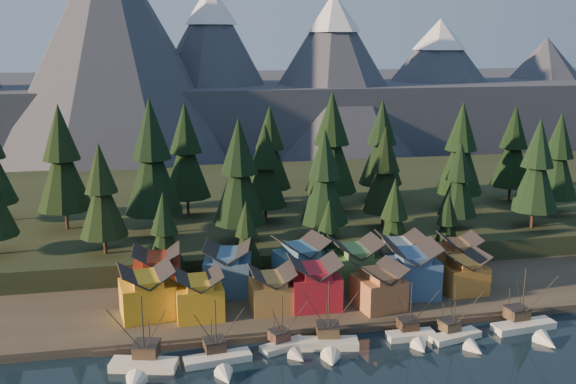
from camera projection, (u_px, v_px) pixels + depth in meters
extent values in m
plane|color=black|center=(364.00, 379.00, 94.34)|extent=(500.00, 500.00, 0.00)
cube|color=#362F27|center=(305.00, 278.00, 132.33)|extent=(400.00, 50.00, 1.50)
cube|color=black|center=(265.00, 207.00, 179.51)|extent=(420.00, 100.00, 6.00)
cube|color=#4D4137|center=(335.00, 327.00, 109.97)|extent=(80.00, 4.00, 1.00)
cube|color=#4D5263|center=(217.00, 109.00, 319.84)|extent=(560.00, 160.00, 30.00)
cone|color=#4D5263|center=(112.00, 49.00, 247.09)|extent=(100.00, 100.00, 90.00)
cone|color=#4D5263|center=(212.00, 70.00, 273.96)|extent=(80.00, 80.00, 72.00)
cone|color=white|center=(211.00, 3.00, 267.63)|extent=(22.40, 22.40, 17.28)
cone|color=#4D5263|center=(333.00, 75.00, 272.49)|extent=(84.00, 84.00, 68.00)
cone|color=white|center=(334.00, 12.00, 266.51)|extent=(23.52, 23.52, 16.32)
cone|color=#4D5263|center=(437.00, 83.00, 299.38)|extent=(92.00, 92.00, 58.00)
cone|color=white|center=(440.00, 34.00, 294.28)|extent=(25.76, 25.76, 13.92)
cone|color=#4D5263|center=(543.00, 88.00, 319.35)|extent=(88.00, 88.00, 50.00)
cube|color=white|center=(144.00, 366.00, 97.06)|extent=(10.56, 5.74, 1.82)
cube|color=black|center=(144.00, 370.00, 97.22)|extent=(10.81, 5.86, 0.40)
cube|color=#4A3927|center=(146.00, 350.00, 98.43)|extent=(4.37, 4.20, 2.05)
cube|color=#282525|center=(146.00, 343.00, 98.17)|extent=(4.64, 4.48, 0.23)
cylinder|color=black|center=(143.00, 328.00, 96.27)|extent=(0.21, 0.21, 10.26)
cylinder|color=black|center=(149.00, 334.00, 100.09)|extent=(0.16, 0.16, 5.02)
cube|color=silver|center=(218.00, 360.00, 99.07)|extent=(10.71, 4.35, 1.60)
cone|color=silver|center=(226.00, 378.00, 93.81)|extent=(3.44, 3.92, 2.99)
cube|color=black|center=(218.00, 364.00, 99.21)|extent=(10.97, 4.43, 0.35)
cube|color=#473226|center=(215.00, 346.00, 100.47)|extent=(3.56, 3.39, 1.80)
cube|color=#282525|center=(214.00, 340.00, 100.23)|extent=(3.78, 3.61, 0.20)
cylinder|color=black|center=(216.00, 327.00, 98.44)|extent=(0.18, 0.18, 8.98)
cylinder|color=black|center=(211.00, 332.00, 102.13)|extent=(0.14, 0.14, 4.39)
cube|color=beige|center=(284.00, 347.00, 103.36)|extent=(8.28, 5.38, 1.44)
cone|color=beige|center=(299.00, 358.00, 99.84)|extent=(3.49, 3.48, 2.69)
cube|color=black|center=(284.00, 350.00, 103.49)|extent=(8.48, 5.49, 0.31)
cube|color=#51342B|center=(279.00, 336.00, 104.21)|extent=(3.66, 3.56, 1.62)
cube|color=#282525|center=(279.00, 331.00, 104.01)|extent=(3.89, 3.79, 0.18)
cylinder|color=black|center=(282.00, 319.00, 102.66)|extent=(0.16, 0.16, 8.08)
cylinder|color=black|center=(274.00, 325.00, 105.25)|extent=(0.13, 0.13, 3.95)
cube|color=silver|center=(329.00, 345.00, 103.91)|extent=(9.97, 4.85, 1.77)
cone|color=silver|center=(332.00, 361.00, 98.81)|extent=(3.81, 3.77, 3.31)
cube|color=black|center=(328.00, 349.00, 104.06)|extent=(10.21, 4.95, 0.39)
cube|color=brown|center=(328.00, 330.00, 105.21)|extent=(4.03, 3.85, 1.99)
cube|color=#282525|center=(328.00, 324.00, 104.96)|extent=(4.29, 4.11, 0.22)
cylinder|color=black|center=(329.00, 310.00, 103.13)|extent=(0.20, 0.20, 9.93)
cylinder|color=black|center=(327.00, 317.00, 106.78)|extent=(0.15, 0.15, 4.85)
cube|color=white|center=(411.00, 336.00, 107.01)|extent=(8.03, 2.90, 1.52)
cone|color=white|center=(421.00, 348.00, 102.82)|extent=(2.87, 2.75, 2.86)
cube|color=black|center=(411.00, 340.00, 107.15)|extent=(8.22, 2.95, 0.33)
cube|color=#413022|center=(408.00, 325.00, 108.07)|extent=(3.06, 2.87, 1.71)
cube|color=#282525|center=(408.00, 319.00, 107.85)|extent=(3.25, 3.06, 0.19)
cylinder|color=black|center=(411.00, 307.00, 106.32)|extent=(0.17, 0.17, 8.57)
cylinder|color=black|center=(404.00, 313.00, 109.34)|extent=(0.13, 0.13, 4.19)
cube|color=silver|center=(455.00, 337.00, 106.64)|extent=(9.39, 4.89, 1.48)
cone|color=silver|center=(476.00, 350.00, 102.31)|extent=(3.45, 3.65, 2.78)
cube|color=black|center=(455.00, 341.00, 106.77)|extent=(9.61, 4.99, 0.32)
cube|color=brown|center=(449.00, 326.00, 107.75)|extent=(3.56, 3.42, 1.67)
cube|color=#282525|center=(450.00, 321.00, 107.54)|extent=(3.78, 3.65, 0.19)
cylinder|color=black|center=(455.00, 309.00, 106.00)|extent=(0.17, 0.17, 8.35)
cylinder|color=black|center=(443.00, 314.00, 109.09)|extent=(0.13, 0.13, 4.08)
cube|color=white|center=(523.00, 327.00, 110.27)|extent=(11.49, 4.46, 1.73)
cone|color=white|center=(548.00, 343.00, 104.57)|extent=(3.65, 4.16, 3.24)
cube|color=black|center=(523.00, 331.00, 110.42)|extent=(11.77, 4.55, 0.38)
cube|color=brown|center=(517.00, 314.00, 111.78)|extent=(3.80, 3.61, 1.95)
cube|color=#282525|center=(517.00, 308.00, 111.53)|extent=(4.04, 3.85, 0.22)
cylinder|color=black|center=(524.00, 295.00, 109.59)|extent=(0.19, 0.19, 9.73)
cylinder|color=black|center=(509.00, 300.00, 113.59)|extent=(0.15, 0.15, 4.76)
cube|color=gold|center=(147.00, 299.00, 111.66)|extent=(10.05, 9.12, 6.16)
cube|color=gold|center=(146.00, 279.00, 110.80)|extent=(6.04, 8.35, 1.26)
cube|color=gold|center=(199.00, 301.00, 111.31)|extent=(8.29, 7.44, 5.78)
cube|color=gold|center=(199.00, 282.00, 110.51)|extent=(4.69, 7.15, 1.12)
cube|color=olive|center=(272.00, 295.00, 114.51)|extent=(7.86, 7.36, 5.16)
cube|color=olive|center=(272.00, 279.00, 113.79)|extent=(4.38, 7.15, 1.09)
cube|color=maroon|center=(314.00, 290.00, 115.67)|extent=(9.01, 8.00, 6.21)
cube|color=maroon|center=(314.00, 270.00, 114.81)|extent=(5.05, 7.74, 1.24)
cube|color=#A7663B|center=(379.00, 292.00, 115.39)|extent=(9.16, 9.16, 5.55)
cube|color=#A7663B|center=(379.00, 275.00, 114.62)|extent=(5.70, 8.32, 1.09)
cube|color=#365680|center=(411.00, 277.00, 120.89)|extent=(10.37, 9.02, 7.08)
cube|color=#365680|center=(412.00, 256.00, 119.91)|extent=(6.06, 8.42, 1.35)
cube|color=#B3752E|center=(463.00, 278.00, 122.41)|extent=(8.16, 7.23, 5.39)
cube|color=#B3752E|center=(464.00, 262.00, 121.66)|extent=(4.63, 6.92, 1.10)
cube|color=maroon|center=(158.00, 279.00, 120.45)|extent=(8.82, 7.90, 6.69)
cube|color=maroon|center=(157.00, 259.00, 119.54)|extent=(4.95, 7.63, 1.21)
cube|color=#365980|center=(228.00, 275.00, 121.94)|extent=(9.93, 9.51, 6.93)
cube|color=#365980|center=(227.00, 255.00, 121.00)|extent=(6.13, 8.60, 1.20)
cube|color=#396A87|center=(301.00, 269.00, 125.28)|extent=(10.80, 9.81, 6.88)
cube|color=#396A87|center=(301.00, 249.00, 124.34)|extent=(6.76, 8.64, 1.29)
cube|color=#4D7F45|center=(355.00, 270.00, 125.29)|extent=(9.52, 7.93, 6.57)
cube|color=#4D7F45|center=(355.00, 251.00, 124.39)|extent=(5.33, 7.65, 1.31)
cube|color=beige|center=(400.00, 263.00, 128.66)|extent=(8.96, 8.04, 6.73)
cube|color=beige|center=(401.00, 245.00, 127.75)|extent=(5.06, 7.72, 1.22)
cube|color=#AD6C3D|center=(458.00, 261.00, 130.66)|extent=(8.39, 7.98, 6.18)
cube|color=#AD6C3D|center=(459.00, 244.00, 129.83)|extent=(4.98, 7.43, 1.07)
cylinder|color=#332319|center=(67.00, 218.00, 147.73)|extent=(0.70, 0.70, 5.07)
cone|color=black|center=(63.00, 171.00, 145.18)|extent=(12.40, 12.40, 17.47)
cone|color=black|center=(60.00, 132.00, 143.09)|extent=(8.46, 8.46, 12.68)
cylinder|color=#332319|center=(105.00, 244.00, 130.67)|extent=(0.70, 0.70, 4.03)
cone|color=black|center=(102.00, 203.00, 128.65)|extent=(9.85, 9.85, 13.88)
cone|color=black|center=(100.00, 168.00, 126.99)|extent=(6.71, 6.71, 10.07)
cylinder|color=#332319|center=(155.00, 222.00, 143.86)|extent=(0.70, 0.70, 5.37)
cone|color=black|center=(152.00, 171.00, 141.17)|extent=(13.14, 13.14, 18.51)
cone|color=black|center=(150.00, 128.00, 138.96)|extent=(8.96, 8.96, 13.44)
cylinder|color=#332319|center=(188.00, 205.00, 159.75)|extent=(0.70, 0.70, 4.93)
cone|color=black|center=(186.00, 163.00, 157.28)|extent=(12.05, 12.05, 16.98)
cone|color=black|center=(185.00, 127.00, 155.25)|extent=(8.21, 8.21, 12.32)
cylinder|color=#332319|center=(240.00, 232.00, 137.82)|extent=(0.70, 0.70, 4.75)
cone|color=black|center=(239.00, 185.00, 135.44)|extent=(11.61, 11.61, 16.36)
cone|color=black|center=(239.00, 146.00, 133.49)|extent=(7.91, 7.91, 11.87)
cylinder|color=#332319|center=(266.00, 213.00, 153.72)|extent=(0.70, 0.70, 4.18)
cone|color=black|center=(265.00, 176.00, 151.62)|extent=(10.22, 10.22, 14.40)
cone|color=black|center=(265.00, 145.00, 149.90)|extent=(6.97, 6.97, 10.45)
cylinder|color=#332319|center=(324.00, 231.00, 139.39)|extent=(0.70, 0.70, 4.31)
cone|color=black|center=(324.00, 189.00, 137.23)|extent=(10.53, 10.53, 14.84)
cone|color=black|center=(325.00, 154.00, 135.46)|extent=(7.18, 7.18, 10.77)
cylinder|color=#332319|center=(331.00, 200.00, 163.69)|extent=(0.70, 0.70, 5.34)
cone|color=black|center=(331.00, 156.00, 161.01)|extent=(13.06, 13.06, 18.41)
cone|color=black|center=(332.00, 118.00, 158.81)|extent=(8.91, 8.91, 13.36)
cylinder|color=#332319|center=(383.00, 218.00, 149.13)|extent=(0.70, 0.70, 4.16)
cone|color=black|center=(384.00, 181.00, 147.04)|extent=(10.18, 10.18, 14.34)
cone|color=black|center=(385.00, 149.00, 145.33)|extent=(6.94, 6.94, 10.41)
cylinder|color=#332319|center=(380.00, 191.00, 174.43)|extent=(0.70, 0.70, 4.80)
cone|color=black|center=(381.00, 154.00, 172.02)|extent=(11.74, 11.74, 16.54)
cone|color=black|center=(382.00, 122.00, 170.05)|extent=(8.00, 8.00, 12.00)
cylinder|color=#332319|center=(456.00, 222.00, 147.47)|extent=(0.70, 0.70, 3.64)
cone|color=black|center=(458.00, 188.00, 145.64)|extent=(8.89, 8.89, 12.53)
cone|color=black|center=(460.00, 160.00, 144.14)|extent=(6.06, 6.06, 9.10)
cylinder|color=#332319|center=(458.00, 201.00, 164.11)|extent=(0.70, 0.70, 4.88)
cone|color=black|center=(460.00, 160.00, 161.66)|extent=(11.93, 11.93, 16.81)
cone|color=black|center=(462.00, 126.00, 159.65)|extent=(8.13, 8.13, 12.20)
cylinder|color=#332319|center=(532.00, 218.00, 148.88)|extent=(0.70, 0.70, 4.50)
cone|color=black|center=(536.00, 177.00, 146.63)|extent=(11.00, 11.00, 15.51)
cone|color=black|center=(539.00, 142.00, 144.77)|extent=(7.50, 7.50, 11.25)
cylinder|color=#332319|center=(509.00, 193.00, 173.29)|extent=(0.70, 0.70, 4.57)
cone|color=black|center=(512.00, 157.00, 171.00)|extent=(11.16, 11.16, 15.73)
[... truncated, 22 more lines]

